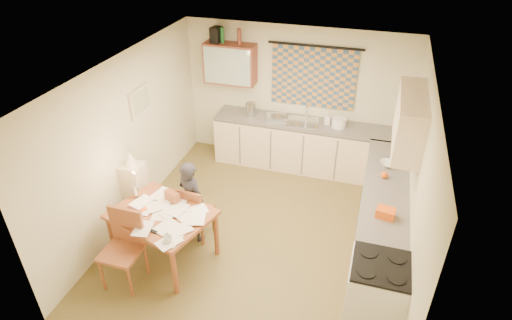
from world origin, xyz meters
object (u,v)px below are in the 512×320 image
(counter_back, at_px, (306,146))
(person, at_px, (192,201))
(counter_right, at_px, (381,220))
(shelf_stand, at_px, (136,193))
(stove, at_px, (375,297))
(dining_table, at_px, (164,235))
(chair_far, at_px, (197,220))

(counter_back, xyz_separation_m, person, (-1.18, -2.31, 0.19))
(counter_back, distance_m, counter_right, 2.23)
(person, height_order, shelf_stand, person)
(person, bearing_deg, counter_right, -143.75)
(stove, distance_m, dining_table, 2.82)
(counter_back, bearing_deg, counter_right, -51.12)
(stove, xyz_separation_m, dining_table, (-2.79, 0.37, -0.11))
(counter_back, xyz_separation_m, dining_table, (-1.39, -2.80, -0.07))
(counter_right, relative_size, person, 2.31)
(dining_table, xyz_separation_m, person, (0.21, 0.49, 0.26))
(dining_table, height_order, person, person)
(counter_back, relative_size, stove, 3.33)
(counter_back, bearing_deg, stove, -66.15)
(chair_far, xyz_separation_m, person, (-0.03, -0.03, 0.36))
(counter_back, distance_m, person, 2.61)
(counter_back, xyz_separation_m, shelf_stand, (-2.14, -2.22, 0.05))
(counter_back, xyz_separation_m, chair_far, (-1.15, -2.28, -0.18))
(stove, height_order, shelf_stand, shelf_stand)
(dining_table, bearing_deg, stove, 9.16)
(chair_far, relative_size, shelf_stand, 0.88)
(person, xyz_separation_m, shelf_stand, (-0.96, 0.10, -0.14))
(counter_back, bearing_deg, dining_table, -116.39)
(counter_right, bearing_deg, dining_table, -159.11)
(person, bearing_deg, dining_table, 90.57)
(stove, bearing_deg, chair_far, 160.84)
(counter_right, distance_m, stove, 1.43)
(person, bearing_deg, counter_back, -93.38)
(chair_far, bearing_deg, counter_back, -112.20)
(counter_back, height_order, counter_right, same)
(counter_right, height_order, stove, stove)
(counter_right, height_order, chair_far, counter_right)
(chair_far, bearing_deg, dining_table, 70.05)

